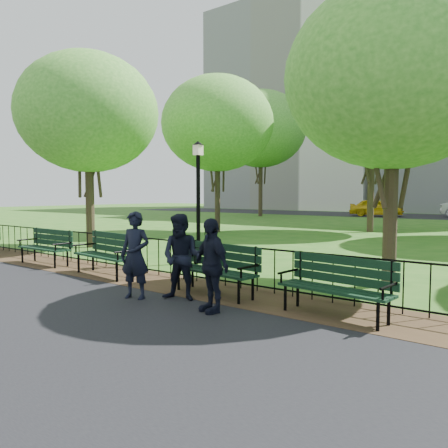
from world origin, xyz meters
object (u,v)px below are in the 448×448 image
Objects in this scene: tree_near_e at (394,77)px; tree_mid_w at (217,124)px; tree_far_c at (373,103)px; park_bench_right_a at (338,280)px; park_bench_main at (202,259)px; person_mid at (182,257)px; taxi at (376,208)px; person_right at (211,265)px; person_left at (135,255)px; tree_near_w at (88,113)px; park_bench_left_a at (108,249)px; tree_far_w at (261,129)px; lamppost at (198,197)px; park_bench_left_b at (48,243)px.

tree_mid_w is at bearing 143.75° from tree_near_e.
tree_far_c reaches higher than tree_near_e.
tree_near_e reaches higher than park_bench_right_a.
tree_mid_w is (-8.27, 11.04, 4.82)m from park_bench_main.
tree_near_e is at bearing 54.30° from park_bench_main.
person_mid is 0.36× the size of taxi.
person_mid reaches higher than person_right.
tree_near_e reaches higher than person_left.
taxi is (-7.77, 32.24, -0.03)m from person_right.
tree_mid_w is 15.10m from person_left.
taxi is at bearing 87.33° from tree_near_w.
person_right is (3.97, -1.01, 0.15)m from park_bench_left_a.
person_right is at bearing -52.30° from tree_mid_w.
lamppost is at bearing -61.39° from tree_far_w.
tree_far_c reaches higher than person_mid.
park_bench_left_b is 0.54× the size of lamppost.
park_bench_left_b is 0.29× the size of tree_near_e.
park_bench_left_a is 7.36m from tree_near_w.
park_bench_main is 3.91m from lamppost.
taxi is at bearing 84.03° from person_left.
tree_far_w reaches higher than lamppost.
park_bench_left_b is at bearing -102.97° from tree_far_c.
tree_near_e is (8.36, 2.93, 3.79)m from park_bench_left_b.
tree_near_e is at bearing 86.63° from person_right.
person_right is at bearing -7.89° from park_bench_left_a.
tree_far_c reaches higher than park_bench_right_a.
person_right reaches higher than park_bench_left_b.
person_right is at bearing -144.72° from park_bench_right_a.
park_bench_left_a is 5.75m from park_bench_right_a.
park_bench_right_a is at bearing 1.41° from person_left.
person_right is 33.16m from taxi.
tree_mid_w reaches higher than park_bench_main.
tree_near_e is (2.73, 2.97, 3.73)m from park_bench_main.
person_left is (-3.48, -1.13, 0.23)m from park_bench_right_a.
tree_far_w is at bearing 109.35° from park_bench_left_b.
person_left is (7.38, -4.33, -4.04)m from tree_near_w.
tree_near_e is 5.78m from person_mid.
park_bench_left_a is 2.70m from park_bench_left_b.
tree_near_w is at bearing 174.88° from person_right.
person_mid is (0.77, 0.44, -0.02)m from person_left.
person_left reaches higher than park_bench_left_a.
tree_far_c is 17.54m from person_mid.
tree_far_c is 17.18m from taxi.
tree_near_w reaches higher than lamppost.
tree_near_w is at bearing 135.62° from person_mid.
tree_near_e reaches higher than park_bench_left_a.
park_bench_main is 0.26× the size of tree_mid_w.
tree_near_e reaches higher than park_bench_left_b.
person_right is (3.05, -16.75, -5.72)m from tree_far_c.
park_bench_right_a is 0.27× the size of tree_near_w.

